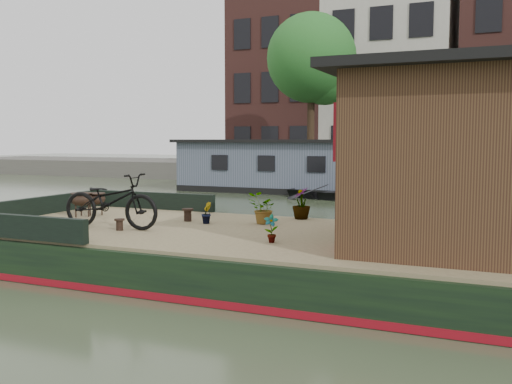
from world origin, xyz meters
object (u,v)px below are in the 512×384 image
at_px(bicycle, 111,201).
at_px(dinghy, 332,189).
at_px(potted_plant_a, 271,229).
at_px(brazier_front, 96,204).
at_px(cabin, 493,157).
at_px(brazier_rear, 82,205).

distance_m(bicycle, dinghy, 12.14).
distance_m(potted_plant_a, brazier_front, 4.45).
bearing_deg(potted_plant_a, cabin, 14.89).
relative_size(bicycle, potted_plant_a, 4.34).
bearing_deg(potted_plant_a, brazier_rear, 165.62).
xyz_separation_m(potted_plant_a, dinghy, (-2.56, 12.26, -0.50)).
height_order(cabin, dinghy, cabin).
bearing_deg(cabin, brazier_front, 174.88).
xyz_separation_m(brazier_rear, dinghy, (1.76, 11.16, -0.53)).
distance_m(cabin, potted_plant_a, 3.14).
height_order(bicycle, brazier_rear, bicycle).
bearing_deg(bicycle, brazier_front, 42.64).
bearing_deg(bicycle, dinghy, -5.82).
xyz_separation_m(cabin, potted_plant_a, (-2.87, -0.76, -1.03)).
relative_size(cabin, dinghy, 1.19).
xyz_separation_m(cabin, brazier_front, (-7.09, 0.64, -1.01)).
xyz_separation_m(bicycle, potted_plant_a, (2.90, -0.15, -0.26)).
bearing_deg(brazier_rear, cabin, -2.74).
relative_size(bicycle, brazier_front, 4.02).
bearing_deg(dinghy, bicycle, -167.20).
relative_size(bicycle, brazier_rear, 3.80).
relative_size(cabin, brazier_front, 9.25).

